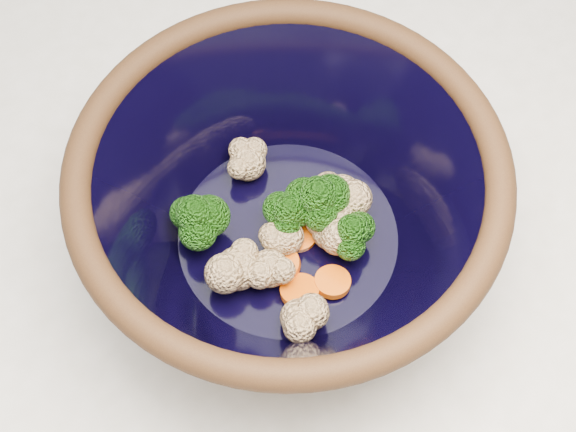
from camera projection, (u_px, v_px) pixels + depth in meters
counter at (221, 365)px, 1.06m from camera, size 1.20×1.20×0.90m
mixing_bowl at (288, 207)px, 0.57m from camera, size 0.36×0.36×0.13m
vegetable_pile at (289, 225)px, 0.59m from camera, size 0.14×0.16×0.06m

